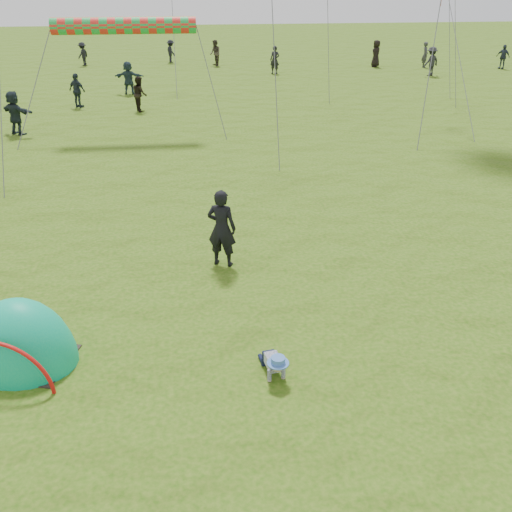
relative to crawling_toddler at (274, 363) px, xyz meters
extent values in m
plane|color=#225109|center=(-0.98, -0.68, -0.25)|extent=(140.00, 140.00, 0.00)
ellipsoid|color=#00A27A|center=(-4.26, 0.89, -0.25)|extent=(2.24, 2.01, 2.44)
imported|color=black|center=(-0.58, 4.15, 0.66)|extent=(0.78, 0.66, 1.82)
imported|color=black|center=(4.72, 30.89, 0.61)|extent=(0.75, 0.67, 1.73)
imported|color=#3B332B|center=(1.06, 34.71, 0.62)|extent=(0.87, 1.00, 1.75)
imported|color=black|center=(-8.25, 36.06, 0.53)|extent=(0.96, 1.17, 1.58)
imported|color=#1E292E|center=(-8.18, 16.88, 0.63)|extent=(1.62, 1.40, 1.77)
imported|color=black|center=(-3.37, 20.71, 0.55)|extent=(0.81, 0.93, 1.62)
imported|color=#2A3243|center=(20.58, 31.07, 0.53)|extent=(0.85, 0.97, 1.58)
imported|color=black|center=(-2.07, 36.83, 0.53)|extent=(0.94, 1.17, 1.58)
imported|color=#283A46|center=(-4.22, 25.07, 0.61)|extent=(1.67, 0.81, 1.73)
imported|color=#333237|center=(15.52, 32.33, 0.59)|extent=(0.52, 0.68, 1.68)
imported|color=#222C34|center=(-6.47, 21.88, 0.56)|extent=(1.01, 0.87, 1.63)
imported|color=black|center=(14.53, 28.87, 0.63)|extent=(1.32, 1.09, 1.77)
imported|color=black|center=(12.19, 32.95, 0.64)|extent=(0.75, 0.98, 1.78)
cylinder|color=red|center=(-3.41, 16.52, 3.93)|extent=(5.51, 0.64, 0.64)
camera|label=1|loc=(-1.24, -7.58, 5.85)|focal=40.00mm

